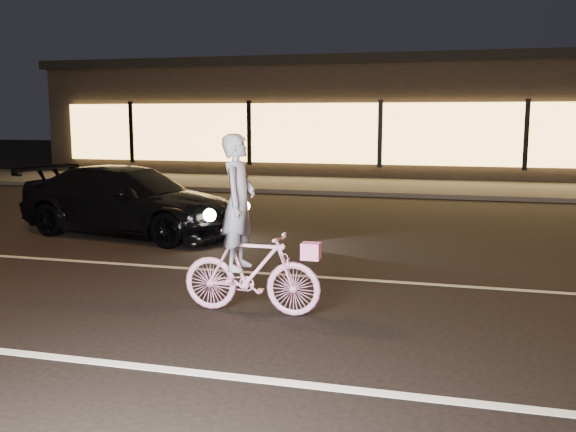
% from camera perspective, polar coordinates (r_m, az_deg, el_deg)
% --- Properties ---
extents(ground, '(90.00, 90.00, 0.00)m').
position_cam_1_polar(ground, '(7.15, -6.83, -8.86)').
color(ground, black).
rests_on(ground, ground).
extents(lane_stripe_near, '(60.00, 0.12, 0.01)m').
position_cam_1_polar(lane_stripe_near, '(5.87, -12.41, -13.00)').
color(lane_stripe_near, silver).
rests_on(lane_stripe_near, ground).
extents(lane_stripe_far, '(60.00, 0.10, 0.01)m').
position_cam_1_polar(lane_stripe_far, '(8.97, -2.06, -5.12)').
color(lane_stripe_far, gray).
rests_on(lane_stripe_far, ground).
extents(sidewalk, '(30.00, 4.00, 0.12)m').
position_cam_1_polar(sidewalk, '(19.60, 7.44, 2.61)').
color(sidewalk, '#383533').
rests_on(sidewalk, ground).
extents(storefront, '(25.40, 8.42, 4.20)m').
position_cam_1_polar(storefront, '(25.41, 9.36, 8.70)').
color(storefront, black).
rests_on(storefront, ground).
extents(cyclist, '(1.58, 0.54, 1.99)m').
position_cam_1_polar(cyclist, '(7.07, -3.59, -3.10)').
color(cyclist, '#FF50AB').
rests_on(cyclist, ground).
extents(sedan, '(4.58, 2.49, 1.26)m').
position_cam_1_polar(sedan, '(12.14, -13.84, 1.32)').
color(sedan, black).
rests_on(sedan, ground).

